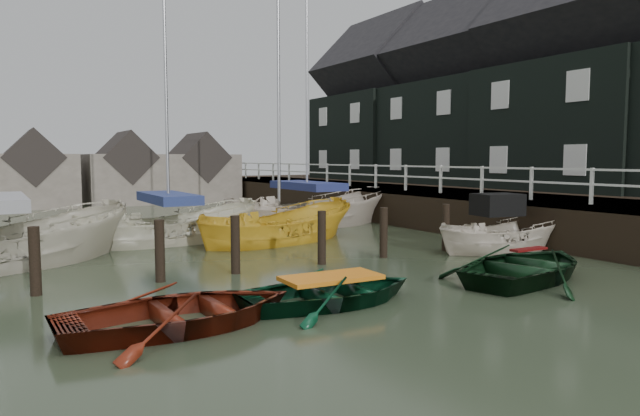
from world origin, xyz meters
TOP-DOWN VIEW (x-y plane):
  - ground at (0.00, 0.00)m, footprint 120.00×120.00m
  - pier at (9.48, 10.00)m, footprint 3.04×32.00m
  - land_strip at (15.00, 10.00)m, footprint 14.00×38.00m
  - quay_houses at (14.99, 8.66)m, footprint 6.52×28.14m
  - mooring_pilings at (-1.11, 3.00)m, footprint 13.72×0.22m
  - far_sheds at (0.83, 26.00)m, footprint 14.00×4.08m
  - rowboat_red at (-3.61, -0.65)m, footprint 4.03×2.93m
  - rowboat_green at (-0.70, -0.57)m, footprint 3.71×2.71m
  - rowboat_dkgreen at (4.36, -0.96)m, footprint 4.98×4.16m
  - motorboat at (6.80, 2.03)m, footprint 4.44×2.28m
  - sailboat_b at (-1.15, 8.89)m, footprint 6.47×2.78m
  - sailboat_c at (2.08, 7.26)m, footprint 6.65×3.76m
  - sailboat_d at (4.95, 10.51)m, footprint 7.36×3.11m

SIDE VIEW (x-z plane):
  - ground at x=0.00m, z-range 0.00..0.00m
  - land_strip at x=15.00m, z-range -0.75..0.75m
  - rowboat_red at x=-3.61m, z-range -0.41..0.41m
  - rowboat_green at x=-0.70m, z-range -0.38..0.38m
  - rowboat_dkgreen at x=4.36m, z-range -0.44..0.44m
  - sailboat_c at x=2.08m, z-range -5.55..5.57m
  - sailboat_b at x=-1.15m, z-range -5.22..5.35m
  - sailboat_d at x=4.95m, z-range -6.53..6.66m
  - motorboat at x=6.80m, z-range -1.17..1.36m
  - mooring_pilings at x=-1.11m, z-range -0.40..1.40m
  - pier at x=9.48m, z-range -0.64..2.06m
  - far_sheds at x=0.83m, z-range -0.34..4.06m
  - quay_houses at x=14.99m, z-range 0.68..10.68m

